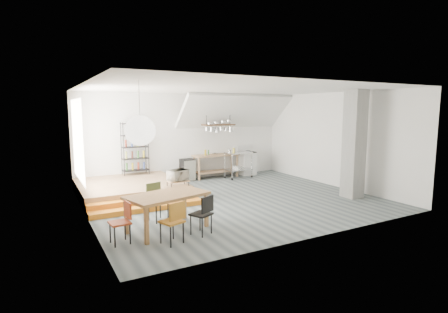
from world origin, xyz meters
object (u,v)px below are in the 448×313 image
dining_table (167,198)px  rolling_cart (238,161)px  mini_fridge (187,170)px  stove (247,163)px

dining_table → rolling_cart: bearing=29.6°
rolling_cart → mini_fridge: (-1.91, 0.50, -0.25)m
dining_table → rolling_cart: rolling_cart is taller
dining_table → mini_fridge: dining_table is taller
dining_table → rolling_cart: size_ratio=1.78×
stove → dining_table: bearing=-136.7°
stove → mini_fridge: size_ratio=1.47×
stove → dining_table: stove is taller
dining_table → stove: bearing=28.4°
rolling_cart → stove: bearing=29.4°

